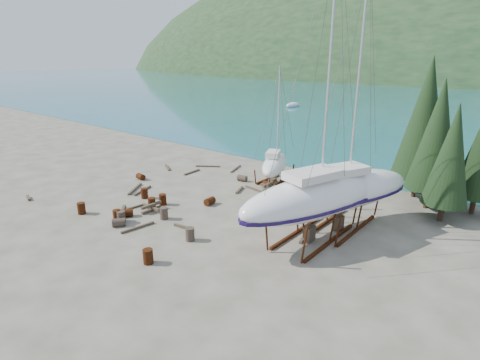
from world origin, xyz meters
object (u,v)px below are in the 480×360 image
Objects in this scene: large_sailboat_far at (345,189)px; small_sailboat_shore at (275,164)px; large_sailboat_near at (316,196)px; worker at (288,210)px.

small_sailboat_shore is (-9.37, 5.27, -1.04)m from large_sailboat_far.
large_sailboat_far is at bearing 93.55° from large_sailboat_near.
large_sailboat_near is at bearing -79.90° from large_sailboat_far.
small_sailboat_shore is at bearing 154.38° from large_sailboat_near.
large_sailboat_near is 11.07× the size of worker.
large_sailboat_far is 10.80m from small_sailboat_shore.
small_sailboat_shore is 6.41× the size of worker.
small_sailboat_shore reaches higher than worker.
large_sailboat_far is at bearing -54.27° from small_sailboat_shore.
large_sailboat_near is 3.78m from worker.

